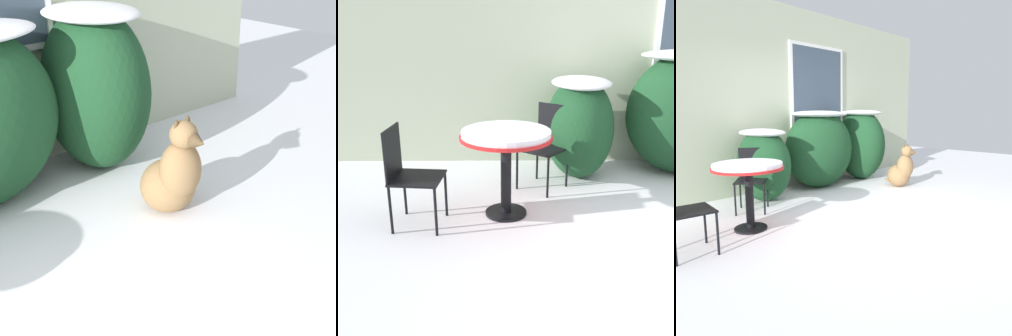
% 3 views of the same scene
% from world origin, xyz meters
% --- Properties ---
extents(house_wall, '(8.00, 0.10, 3.21)m').
position_xyz_m(house_wall, '(0.05, 2.20, 1.62)').
color(house_wall, '#B2BC9E').
rests_on(house_wall, ground_plane).
extents(shrub_left, '(0.75, 1.00, 1.12)m').
position_xyz_m(shrub_left, '(-0.73, 1.63, 0.60)').
color(shrub_left, '#194223').
rests_on(shrub_left, ground_plane).
extents(patio_table, '(0.82, 0.82, 0.80)m').
position_xyz_m(patio_table, '(-1.55, 0.62, 0.67)').
color(patio_table, black).
rests_on(patio_table, ground_plane).
extents(patio_chair_near_table, '(0.58, 0.58, 0.87)m').
position_xyz_m(patio_chair_near_table, '(-1.12, 1.31, 0.49)').
color(patio_chair_near_table, black).
rests_on(patio_chair_near_table, ground_plane).
extents(patio_chair_far_side, '(0.45, 0.45, 0.87)m').
position_xyz_m(patio_chair_far_side, '(-2.38, 0.42, 0.49)').
color(patio_chair_far_side, black).
rests_on(patio_chair_far_side, ground_plane).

